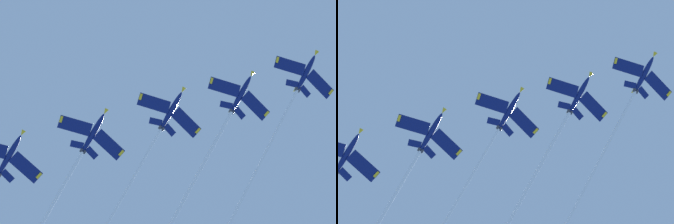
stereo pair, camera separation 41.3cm
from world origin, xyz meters
TOP-DOWN VIEW (x-y plane):
  - jet_lead at (-14.02, -12.28)m, footprint 20.46×54.18m
  - jet_second at (2.70, -22.94)m, footprint 19.67×47.38m
  - jet_third at (20.05, -29.90)m, footprint 20.16×50.25m
  - jet_fourth at (39.30, -44.50)m, footprint 19.88×51.53m

SIDE VIEW (x-z plane):
  - jet_fourth at x=39.30m, z-range 147.42..169.06m
  - jet_third at x=20.05m, z-range 154.12..175.35m
  - jet_second at x=2.70m, z-range 159.50..178.81m
  - jet_lead at x=-14.02m, z-range 162.03..184.93m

